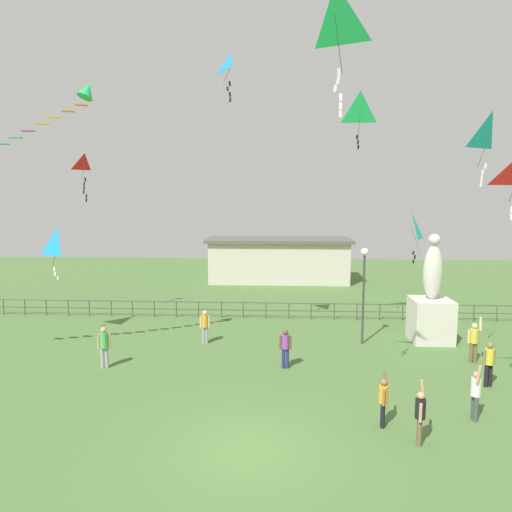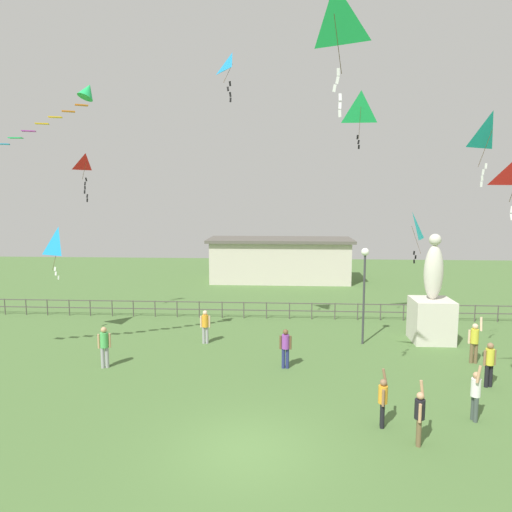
# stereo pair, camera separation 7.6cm
# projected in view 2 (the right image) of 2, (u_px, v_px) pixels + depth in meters

# --- Properties ---
(ground_plane) EXTENTS (80.00, 80.00, 0.00)m
(ground_plane) POSITION_uv_depth(u_px,v_px,m) (247.00, 451.00, 12.72)
(ground_plane) COLOR #4C7038
(statue_monument) EXTENTS (1.85, 1.85, 5.19)m
(statue_monument) POSITION_uv_depth(u_px,v_px,m) (432.00, 309.00, 22.22)
(statue_monument) COLOR beige
(statue_monument) RESTS_ON ground_plane
(lamppost) EXTENTS (0.36, 0.36, 4.57)m
(lamppost) POSITION_uv_depth(u_px,v_px,m) (364.00, 275.00, 21.59)
(lamppost) COLOR #38383D
(lamppost) RESTS_ON ground_plane
(person_0) EXTENTS (0.49, 0.32, 1.70)m
(person_0) POSITION_uv_depth(u_px,v_px,m) (104.00, 344.00, 18.81)
(person_0) COLOR #99999E
(person_0) RESTS_ON ground_plane
(person_1) EXTENTS (0.48, 0.30, 1.60)m
(person_1) POSITION_uv_depth(u_px,v_px,m) (205.00, 325.00, 21.95)
(person_1) COLOR #99999E
(person_1) RESTS_ON ground_plane
(person_2) EXTENTS (0.31, 0.46, 1.77)m
(person_2) POSITION_uv_depth(u_px,v_px,m) (383.00, 399.00, 13.94)
(person_2) COLOR black
(person_2) RESTS_ON ground_plane
(person_3) EXTENTS (0.49, 0.30, 1.62)m
(person_3) POSITION_uv_depth(u_px,v_px,m) (285.00, 346.00, 18.77)
(person_3) COLOR navy
(person_3) RESTS_ON ground_plane
(person_4) EXTENTS (0.32, 0.46, 1.82)m
(person_4) POSITION_uv_depth(u_px,v_px,m) (420.00, 414.00, 12.91)
(person_4) COLOR brown
(person_4) RESTS_ON ground_plane
(person_5) EXTENTS (0.29, 0.49, 1.86)m
(person_5) POSITION_uv_depth(u_px,v_px,m) (475.00, 392.00, 14.33)
(person_5) COLOR #3F4C47
(person_5) RESTS_ON ground_plane
(person_6) EXTENTS (0.51, 0.33, 2.00)m
(person_6) POSITION_uv_depth(u_px,v_px,m) (474.00, 340.00, 19.33)
(person_6) COLOR brown
(person_6) RESTS_ON ground_plane
(person_7) EXTENTS (0.49, 0.31, 1.67)m
(person_7) POSITION_uv_depth(u_px,v_px,m) (489.00, 362.00, 16.90)
(person_7) COLOR black
(person_7) RESTS_ON ground_plane
(kite_0) EXTENTS (0.93, 1.18, 2.57)m
(kite_0) POSITION_uv_depth(u_px,v_px,m) (412.00, 227.00, 23.40)
(kite_0) COLOR #19B2B2
(kite_1) EXTENTS (1.20, 0.75, 2.57)m
(kite_1) POSITION_uv_depth(u_px,v_px,m) (361.00, 108.00, 21.20)
(kite_1) COLOR #1EB759
(kite_2) EXTENTS (0.96, 1.13, 2.00)m
(kite_2) POSITION_uv_depth(u_px,v_px,m) (232.00, 65.00, 19.55)
(kite_2) COLOR #198CD1
(kite_3) EXTENTS (1.16, 0.98, 2.65)m
(kite_3) POSITION_uv_depth(u_px,v_px,m) (492.00, 132.00, 16.55)
(kite_3) COLOR #19B2B2
(kite_4) EXTENTS (0.89, 0.94, 2.50)m
(kite_4) POSITION_uv_depth(u_px,v_px,m) (86.00, 165.00, 24.48)
(kite_4) COLOR red
(kite_5) EXTENTS (1.07, 0.87, 2.55)m
(kite_5) POSITION_uv_depth(u_px,v_px,m) (59.00, 242.00, 22.60)
(kite_5) COLOR #198CD1
(kite_6) EXTENTS (1.39, 1.37, 3.25)m
(kite_6) POSITION_uv_depth(u_px,v_px,m) (334.00, 17.00, 12.22)
(kite_6) COLOR #1EB759
(streamer_kite) EXTENTS (6.89, 1.74, 4.77)m
(streamer_kite) POSITION_uv_depth(u_px,v_px,m) (71.00, 102.00, 17.53)
(streamer_kite) COLOR #1EB759
(waterfront_railing) EXTENTS (36.03, 0.06, 0.95)m
(waterfront_railing) POSITION_uv_depth(u_px,v_px,m) (259.00, 308.00, 26.53)
(waterfront_railing) COLOR #4C4742
(waterfront_railing) RESTS_ON ground_plane
(pavilion_building) EXTENTS (11.72, 4.70, 3.53)m
(pavilion_building) POSITION_uv_depth(u_px,v_px,m) (280.00, 260.00, 38.20)
(pavilion_building) COLOR beige
(pavilion_building) RESTS_ON ground_plane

